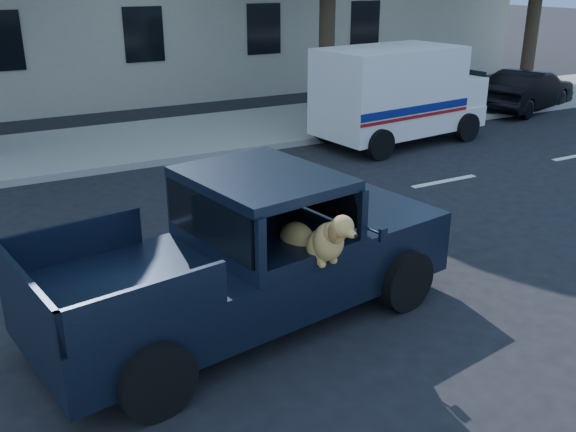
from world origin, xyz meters
name	(u,v)px	position (x,y,z in m)	size (l,w,h in m)	color
ground	(385,297)	(0.00, 0.00, 0.00)	(120.00, 120.00, 0.00)	black
far_sidewalk	(162,139)	(0.00, 9.20, 0.07)	(60.00, 4.00, 0.15)	gray
lane_stripes	(362,197)	(2.00, 3.40, 0.01)	(21.60, 0.14, 0.01)	silver
pickup_truck	(242,275)	(-1.89, 0.34, 0.61)	(5.30, 2.87, 1.81)	black
mail_truck	(397,102)	(5.07, 6.45, 1.01)	(4.41, 2.57, 2.31)	silver
parked_sedan	(528,91)	(10.87, 7.58, 0.62)	(3.74, 1.31, 1.23)	black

